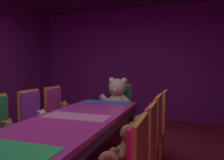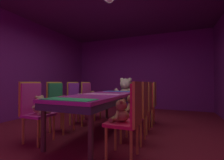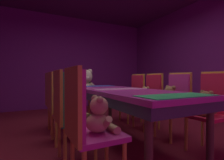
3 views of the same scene
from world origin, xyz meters
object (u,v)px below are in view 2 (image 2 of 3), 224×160
(teddy_left_2, at_px, (81,100))
(teddy_left_1, at_px, (63,103))
(throne_chair, at_px, (127,95))
(king_teddy_bear, at_px, (125,91))
(chair_left_1, at_px, (57,101))
(teddy_left_3, at_px, (93,97))
(teddy_right_0, at_px, (121,112))
(chair_right_0, at_px, (132,112))
(chair_left_0, at_px, (34,105))
(chair_left_3, at_px, (88,96))
(teddy_right_2, at_px, (139,102))
(banquet_table, at_px, (102,99))
(chair_right_3, at_px, (151,99))
(teddy_left_0, at_px, (40,106))
(chair_left_2, at_px, (75,98))
(teddy_right_1, at_px, (132,105))
(chair_right_1, at_px, (140,106))
(chair_right_2, at_px, (146,102))

(teddy_left_2, bearing_deg, teddy_left_1, -90.82)
(throne_chair, distance_m, king_teddy_bear, 0.22)
(chair_left_1, height_order, teddy_left_3, chair_left_1)
(teddy_right_0, relative_size, throne_chair, 0.32)
(chair_left_1, xyz_separation_m, chair_right_0, (1.68, -0.55, 0.00))
(chair_left_0, height_order, chair_left_3, same)
(chair_left_3, relative_size, teddy_right_0, 3.16)
(chair_left_3, xyz_separation_m, teddy_right_2, (1.50, -0.56, -0.01))
(banquet_table, bearing_deg, chair_left_0, -134.15)
(banquet_table, xyz_separation_m, chair_right_3, (0.85, 0.84, -0.06))
(teddy_left_0, xyz_separation_m, teddy_left_1, (-0.01, 0.57, -0.02))
(teddy_left_1, relative_size, teddy_right_2, 0.88)
(teddy_left_2, distance_m, teddy_left_3, 0.55)
(teddy_left_2, height_order, throne_chair, throne_chair)
(chair_left_2, height_order, king_teddy_bear, king_teddy_bear)
(teddy_right_1, bearing_deg, chair_right_1, -180.00)
(chair_left_0, bearing_deg, chair_right_0, 0.86)
(teddy_left_2, bearing_deg, chair_right_2, -0.49)
(chair_right_2, relative_size, king_teddy_bear, 1.42)
(teddy_left_1, bearing_deg, teddy_left_3, 88.51)
(teddy_right_1, bearing_deg, chair_right_0, 104.68)
(chair_right_0, bearing_deg, chair_left_0, 0.86)
(king_teddy_bear, bearing_deg, teddy_right_1, 20.07)
(chair_right_1, bearing_deg, teddy_left_2, -20.85)
(chair_left_0, distance_m, teddy_left_1, 0.59)
(chair_left_2, distance_m, throne_chair, 1.68)
(chair_right_1, xyz_separation_m, teddy_right_2, (-0.15, 0.57, -0.01))
(teddy_right_0, distance_m, king_teddy_bear, 2.54)
(teddy_right_1, xyz_separation_m, chair_right_3, (0.17, 1.12, -0.00))
(teddy_right_1, bearing_deg, teddy_left_1, 0.73)
(banquet_table, bearing_deg, king_teddy_bear, 90.00)
(chair_left_2, xyz_separation_m, teddy_right_1, (1.53, -0.58, 0.00))
(teddy_left_1, distance_m, teddy_right_0, 1.50)
(teddy_right_0, distance_m, throne_chair, 2.70)
(teddy_left_1, xyz_separation_m, chair_left_3, (-0.11, 1.15, 0.03))
(chair_right_1, bearing_deg, teddy_right_1, 0.00)
(teddy_left_1, bearing_deg, chair_right_3, 36.04)
(teddy_right_1, distance_m, chair_right_2, 0.59)
(banquet_table, height_order, chair_left_3, chair_left_3)
(banquet_table, relative_size, chair_right_3, 2.48)
(teddy_left_0, relative_size, chair_left_2, 0.32)
(teddy_left_3, xyz_separation_m, throne_chair, (0.68, 0.90, 0.01))
(chair_left_0, bearing_deg, teddy_left_2, 83.13)
(chair_right_2, distance_m, chair_right_3, 0.55)
(teddy_right_2, bearing_deg, chair_right_1, 104.91)
(chair_right_0, xyz_separation_m, teddy_right_0, (-0.14, -0.00, -0.01))
(chair_right_2, xyz_separation_m, teddy_right_2, (-0.14, 0.00, -0.01))
(chair_left_2, xyz_separation_m, throne_chair, (0.84, 1.46, 0.00))
(chair_left_3, distance_m, king_teddy_bear, 1.11)
(banquet_table, distance_m, teddy_right_0, 1.09)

